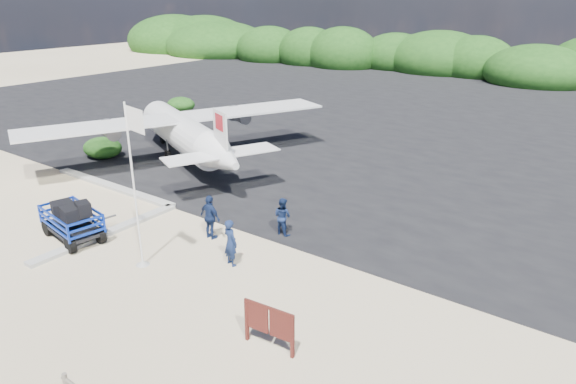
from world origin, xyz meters
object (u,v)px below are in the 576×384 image
(flagpole, at_px, (143,265))
(crew_b, at_px, (282,216))
(baggage_cart, at_px, (75,239))
(aircraft_small, at_px, (377,93))
(crew_a, at_px, (230,243))
(crew_c, at_px, (210,217))
(signboard, at_px, (269,348))

(flagpole, relative_size, crew_b, 3.75)
(baggage_cart, height_order, aircraft_small, aircraft_small)
(crew_a, xyz_separation_m, crew_c, (-2.15, 1.17, 0.03))
(signboard, xyz_separation_m, crew_b, (-4.14, 6.19, 0.81))
(flagpole, xyz_separation_m, signboard, (6.79, -1.03, 0.00))
(signboard, xyz_separation_m, crew_c, (-6.29, 4.16, 0.94))
(signboard, height_order, crew_a, crew_a)
(signboard, distance_m, crew_c, 7.60)
(crew_a, bearing_deg, crew_c, -15.47)
(baggage_cart, height_order, flagpole, flagpole)
(baggage_cart, distance_m, crew_b, 8.61)
(signboard, relative_size, aircraft_small, 0.25)
(signboard, bearing_deg, aircraft_small, 107.70)
(aircraft_small, bearing_deg, flagpole, 63.04)
(flagpole, bearing_deg, crew_b, 62.83)
(crew_c, relative_size, aircraft_small, 0.27)
(crew_a, bearing_deg, crew_b, -76.88)
(signboard, xyz_separation_m, aircraft_small, (-15.92, 38.07, 0.00))
(signboard, bearing_deg, crew_a, 139.16)
(crew_a, distance_m, aircraft_small, 37.02)
(crew_a, xyz_separation_m, aircraft_small, (-11.78, 35.08, -0.91))
(crew_b, bearing_deg, crew_c, 47.08)
(crew_c, bearing_deg, flagpole, 85.92)
(baggage_cart, bearing_deg, crew_c, 45.65)
(crew_a, height_order, crew_c, crew_c)
(aircraft_small, bearing_deg, crew_b, 69.47)
(crew_a, relative_size, aircraft_small, 0.26)
(signboard, xyz_separation_m, crew_a, (-4.14, 2.99, 0.91))
(baggage_cart, distance_m, signboard, 10.82)
(crew_a, distance_m, crew_b, 3.20)
(signboard, height_order, crew_c, crew_c)
(signboard, distance_m, crew_b, 7.49)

